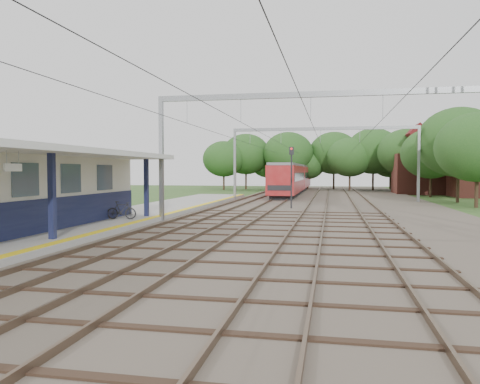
# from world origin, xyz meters

# --- Properties ---
(ground) EXTENTS (160.00, 160.00, 0.00)m
(ground) POSITION_xyz_m (0.00, 0.00, 0.00)
(ground) COLOR #2D4C1E
(ground) RESTS_ON ground
(ballast_bed) EXTENTS (18.00, 90.00, 0.10)m
(ballast_bed) POSITION_xyz_m (4.00, 30.00, 0.05)
(ballast_bed) COLOR #473D33
(ballast_bed) RESTS_ON ground
(platform) EXTENTS (5.00, 52.00, 0.35)m
(platform) POSITION_xyz_m (-7.50, 14.00, 0.17)
(platform) COLOR gray
(platform) RESTS_ON ground
(yellow_stripe) EXTENTS (0.45, 52.00, 0.01)m
(yellow_stripe) POSITION_xyz_m (-5.25, 14.00, 0.35)
(yellow_stripe) COLOR yellow
(yellow_stripe) RESTS_ON platform
(station_building) EXTENTS (3.41, 18.00, 3.40)m
(station_building) POSITION_xyz_m (-8.88, 7.00, 2.04)
(station_building) COLOR beige
(station_building) RESTS_ON platform
(canopy) EXTENTS (6.40, 20.00, 3.44)m
(canopy) POSITION_xyz_m (-7.77, 6.00, 3.64)
(canopy) COLOR #13183D
(canopy) RESTS_ON platform
(rail_tracks) EXTENTS (11.80, 88.00, 0.15)m
(rail_tracks) POSITION_xyz_m (1.50, 30.00, 0.18)
(rail_tracks) COLOR brown
(rail_tracks) RESTS_ON ballast_bed
(catenary_system) EXTENTS (17.22, 88.00, 7.00)m
(catenary_system) POSITION_xyz_m (3.39, 25.28, 5.51)
(catenary_system) COLOR gray
(catenary_system) RESTS_ON ground
(tree_band) EXTENTS (31.72, 30.88, 8.82)m
(tree_band) POSITION_xyz_m (3.84, 57.12, 4.92)
(tree_band) COLOR #382619
(tree_band) RESTS_ON ground
(house_far) EXTENTS (8.00, 6.12, 8.66)m
(house_far) POSITION_xyz_m (16.00, 52.00, 3.23)
(house_far) COLOR brown
(house_far) RESTS_ON ground
(bicycle) EXTENTS (1.61, 0.62, 0.95)m
(bicycle) POSITION_xyz_m (-6.52, 13.12, 0.82)
(bicycle) COLOR black
(bicycle) RESTS_ON platform
(train) EXTENTS (2.72, 33.82, 3.58)m
(train) POSITION_xyz_m (-0.50, 50.80, 2.00)
(train) COLOR black
(train) RESTS_ON ballast_bed
(signal_post) EXTENTS (0.36, 0.31, 4.67)m
(signal_post) POSITION_xyz_m (1.35, 25.12, 3.02)
(signal_post) COLOR black
(signal_post) RESTS_ON ground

